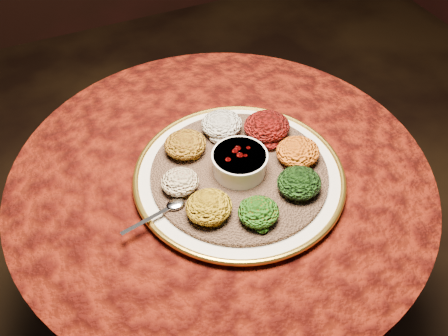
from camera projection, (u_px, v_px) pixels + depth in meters
name	position (u px, v px, depth m)	size (l,w,h in m)	color
table	(221.00, 221.00, 1.26)	(0.96, 0.96, 0.73)	black
platter	(239.00, 176.00, 1.11)	(0.54, 0.54, 0.02)	silver
injera	(239.00, 173.00, 1.10)	(0.39, 0.39, 0.01)	brown
stew_bowl	(240.00, 162.00, 1.07)	(0.12, 0.12, 0.05)	white
spoon	(171.00, 207.00, 1.02)	(0.15, 0.05, 0.01)	silver
portion_ayib	(222.00, 124.00, 1.17)	(0.10, 0.09, 0.05)	silver
portion_kitfo	(267.00, 126.00, 1.16)	(0.11, 0.10, 0.05)	black
portion_tikil	(298.00, 152.00, 1.10)	(0.10, 0.09, 0.05)	#AD5E0E
portion_gomen	(299.00, 183.00, 1.04)	(0.09, 0.09, 0.05)	black
portion_mixveg	(259.00, 212.00, 0.99)	(0.08, 0.08, 0.04)	#8B2E09
portion_kik	(209.00, 207.00, 0.99)	(0.10, 0.09, 0.05)	#BB8D10
portion_timatim	(180.00, 182.00, 1.05)	(0.08, 0.08, 0.04)	maroon
portion_shiro	(185.00, 144.00, 1.12)	(0.10, 0.09, 0.05)	#986812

